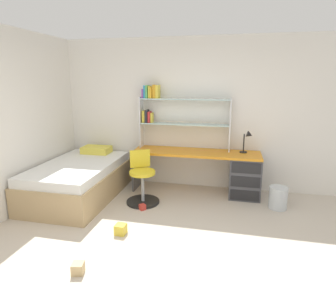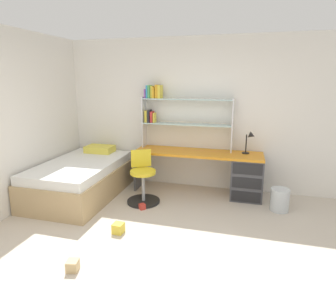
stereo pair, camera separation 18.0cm
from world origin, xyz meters
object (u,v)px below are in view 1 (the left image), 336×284
object	(u,v)px
toy_block_red_2	(142,207)
bookshelf_hutch	(171,110)
bed_platform	(79,180)
desk_lamp	(248,138)
swivel_chair	(142,182)
toy_block_yellow_1	(121,229)
desk	(230,171)
waste_bin	(278,198)
toy_block_natural_0	(78,268)

from	to	relation	value
toy_block_red_2	bookshelf_hutch	bearing A→B (deg)	78.00
toy_block_red_2	bed_platform	bearing A→B (deg)	167.93
desk_lamp	toy_block_red_2	bearing A→B (deg)	-148.28
swivel_chair	toy_block_yellow_1	xyz separation A→B (m)	(0.02, -0.99, -0.26)
swivel_chair	bed_platform	xyz separation A→B (m)	(-1.07, -0.03, -0.03)
bookshelf_hutch	bed_platform	world-z (taller)	bookshelf_hutch
desk	bookshelf_hutch	xyz separation A→B (m)	(-1.04, 0.17, 0.98)
bookshelf_hutch	swivel_chair	size ratio (longest dim) A/B	1.92
desk	desk_lamp	bearing A→B (deg)	13.90
bed_platform	waste_bin	distance (m)	3.15
toy_block_natural_0	swivel_chair	bearing A→B (deg)	86.26
waste_bin	bed_platform	bearing A→B (deg)	-175.49
bookshelf_hutch	bed_platform	xyz separation A→B (m)	(-1.38, -0.79, -1.10)
swivel_chair	waste_bin	world-z (taller)	swivel_chair
toy_block_yellow_1	toy_block_red_2	world-z (taller)	toy_block_yellow_1
bed_platform	waste_bin	xyz separation A→B (m)	(3.14, 0.25, -0.12)
desk	swivel_chair	world-z (taller)	swivel_chair
bed_platform	toy_block_yellow_1	bearing A→B (deg)	-41.20
bookshelf_hutch	waste_bin	xyz separation A→B (m)	(1.76, -0.54, -1.22)
desk	toy_block_yellow_1	bearing A→B (deg)	-129.69
toy_block_natural_0	bed_platform	bearing A→B (deg)	118.64
desk	toy_block_yellow_1	world-z (taller)	desk
desk	desk_lamp	distance (m)	0.62
bookshelf_hutch	toy_block_natural_0	size ratio (longest dim) A/B	13.78
desk_lamp	waste_bin	bearing A→B (deg)	-43.94
bookshelf_hutch	toy_block_red_2	size ratio (longest dim) A/B	19.01
desk	desk_lamp	size ratio (longest dim) A/B	5.55
desk_lamp	swivel_chair	size ratio (longest dim) A/B	0.47
waste_bin	toy_block_yellow_1	xyz separation A→B (m)	(-2.04, -1.21, -0.10)
desk_lamp	waste_bin	distance (m)	1.03
desk_lamp	swivel_chair	xyz separation A→B (m)	(-1.60, -0.67, -0.65)
toy_block_yellow_1	bookshelf_hutch	bearing A→B (deg)	80.86
bed_platform	toy_block_red_2	bearing A→B (deg)	-12.07
waste_bin	desk	bearing A→B (deg)	152.41
waste_bin	toy_block_yellow_1	size ratio (longest dim) A/B	2.60
toy_block_natural_0	toy_block_yellow_1	size ratio (longest dim) A/B	0.88
desk	waste_bin	bearing A→B (deg)	-27.59
bed_platform	toy_block_natural_0	distance (m)	2.01
waste_bin	toy_block_natural_0	world-z (taller)	waste_bin
desk	toy_block_natural_0	distance (m)	2.81
toy_block_natural_0	toy_block_yellow_1	bearing A→B (deg)	80.08
toy_block_natural_0	desk_lamp	bearing A→B (deg)	54.89
toy_block_natural_0	toy_block_yellow_1	world-z (taller)	toy_block_yellow_1
waste_bin	toy_block_natural_0	xyz separation A→B (m)	(-2.18, -2.00, -0.11)
desk	toy_block_natural_0	xyz separation A→B (m)	(-1.46, -2.38, -0.35)
desk	bed_platform	size ratio (longest dim) A/B	1.15
swivel_chair	toy_block_natural_0	xyz separation A→B (m)	(-0.12, -1.78, -0.27)
desk	toy_block_natural_0	world-z (taller)	desk
toy_block_yellow_1	bed_platform	bearing A→B (deg)	138.80
toy_block_yellow_1	desk_lamp	bearing A→B (deg)	46.26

